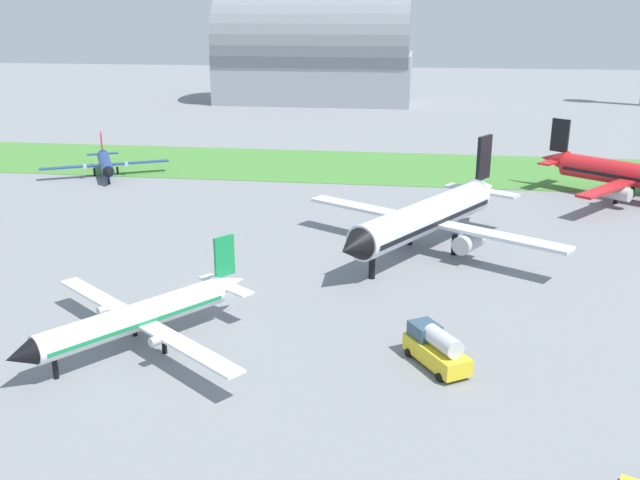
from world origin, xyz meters
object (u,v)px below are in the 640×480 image
(fuel_truck_near_gate, at_px, (436,347))
(airplane_taxiing_turboprop, at_px, (105,163))
(airplane_parked_jet_far, at_px, (634,176))
(airplane_midfield_jet, at_px, (428,217))
(airplane_foreground_turboprop, at_px, (140,316))

(fuel_truck_near_gate, bearing_deg, airplane_taxiing_turboprop, 9.31)
(airplane_parked_jet_far, height_order, airplane_midfield_jet, airplane_midfield_jet)
(fuel_truck_near_gate, bearing_deg, airplane_parked_jet_far, -61.11)
(airplane_foreground_turboprop, height_order, airplane_taxiing_turboprop, airplane_foreground_turboprop)
(airplane_midfield_jet, xyz_separation_m, airplane_taxiing_turboprop, (-54.92, 32.42, -1.99))
(airplane_midfield_jet, bearing_deg, airplane_foreground_turboprop, -9.12)
(airplane_parked_jet_far, bearing_deg, airplane_midfield_jet, -99.35)
(airplane_parked_jet_far, distance_m, airplane_taxiing_turboprop, 85.40)
(airplane_parked_jet_far, bearing_deg, airplane_foreground_turboprop, -95.70)
(airplane_midfield_jet, distance_m, fuel_truck_near_gate, 28.42)
(airplane_foreground_turboprop, bearing_deg, airplane_taxiing_turboprop, -116.22)
(airplane_foreground_turboprop, relative_size, airplane_midfield_jet, 0.72)
(airplane_foreground_turboprop, distance_m, airplane_parked_jet_far, 78.24)
(fuel_truck_near_gate, bearing_deg, airplane_midfield_jet, -31.78)
(airplane_parked_jet_far, xyz_separation_m, airplane_taxiing_turboprop, (-85.25, 4.79, -1.62))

